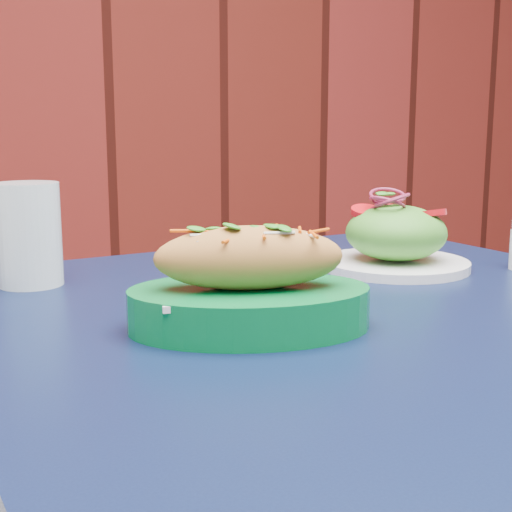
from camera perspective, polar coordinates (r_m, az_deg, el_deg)
name	(u,v)px	position (r m, az deg, el deg)	size (l,w,h in m)	color
cafe_table	(342,381)	(0.81, 6.92, -9.88)	(0.86, 0.86, 0.75)	black
banh_mi_basket	(249,287)	(0.68, -0.53, -2.53)	(0.27, 0.21, 0.11)	#046C2F
salad_plate	(396,239)	(0.97, 11.11, 1.33)	(0.20, 0.20, 0.11)	white
water_glass	(29,234)	(0.90, -17.72, 1.65)	(0.08, 0.08, 0.12)	silver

